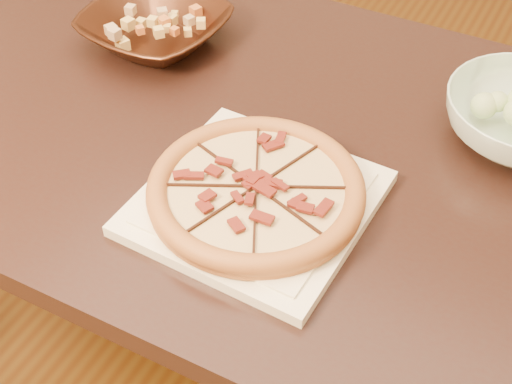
# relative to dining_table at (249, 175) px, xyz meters

# --- Properties ---
(floor) EXTENTS (4.00, 4.00, 0.02)m
(floor) POSITION_rel_dining_table_xyz_m (-0.19, 0.07, -0.65)
(floor) COLOR #56380F
(floor) RESTS_ON ground
(dining_table) EXTENTS (1.30, 0.84, 0.75)m
(dining_table) POSITION_rel_dining_table_xyz_m (0.00, 0.00, 0.00)
(dining_table) COLOR black
(dining_table) RESTS_ON floor
(plate) EXTENTS (0.31, 0.31, 0.02)m
(plate) POSITION_rel_dining_table_xyz_m (0.10, -0.16, 0.12)
(plate) COLOR #FFF7CF
(plate) RESTS_ON dining_table
(pizza) EXTENTS (0.30, 0.30, 0.03)m
(pizza) POSITION_rel_dining_table_xyz_m (0.10, -0.16, 0.15)
(pizza) COLOR #BA712D
(pizza) RESTS_ON plate
(bronze_bowl) EXTENTS (0.27, 0.27, 0.06)m
(bronze_bowl) POSITION_rel_dining_table_xyz_m (-0.26, 0.13, 0.14)
(bronze_bowl) COLOR #492818
(bronze_bowl) RESTS_ON dining_table
(mixed_dish) EXTENTS (0.11, 0.11, 0.03)m
(mixed_dish) POSITION_rel_dining_table_xyz_m (-0.26, 0.13, 0.19)
(mixed_dish) COLOR tan
(mixed_dish) RESTS_ON bronze_bowl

